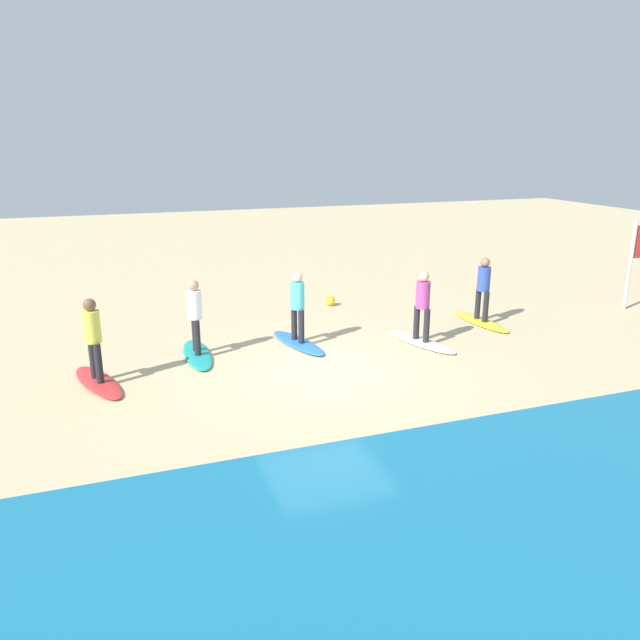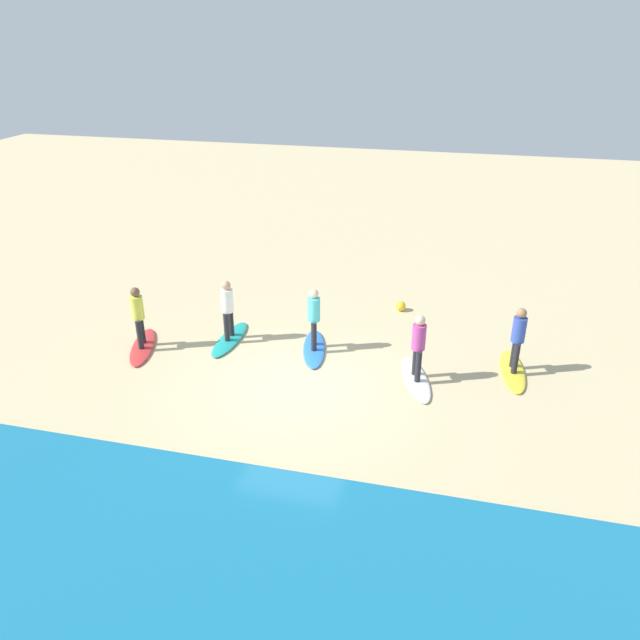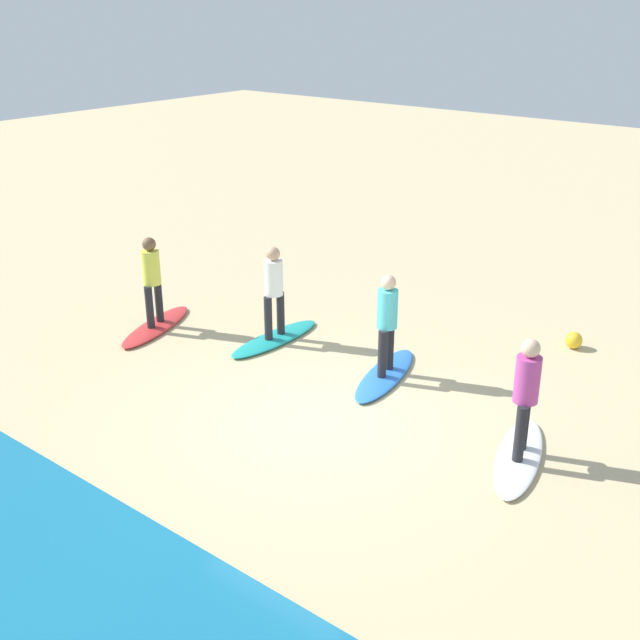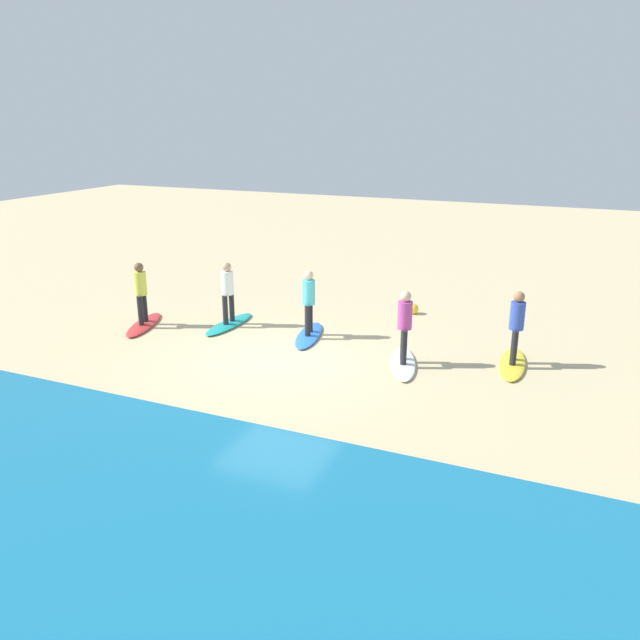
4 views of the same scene
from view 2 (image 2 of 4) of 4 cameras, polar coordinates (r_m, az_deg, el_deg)
name	(u,v)px [view 2 (image 2 of 4)]	position (r m, az deg, el deg)	size (l,w,h in m)	color
ground_plane	(296,386)	(14.48, -2.25, -6.17)	(60.00, 60.00, 0.00)	#CCB789
surfboard_yellow	(512,371)	(15.70, 17.51, -4.55)	(2.10, 0.56, 0.09)	yellow
surfer_yellow	(518,335)	(15.24, 18.01, -1.33)	(0.32, 0.46, 1.64)	#232328
surfboard_white	(416,379)	(14.83, 8.90, -5.47)	(2.10, 0.56, 0.09)	white
surfer_white	(418,342)	(14.34, 9.17, -2.09)	(0.32, 0.45, 1.64)	#232328
surfboard_blue	(314,349)	(15.96, -0.56, -2.68)	(2.10, 0.56, 0.09)	blue
surfer_blue	(314,314)	(15.51, -0.58, 0.53)	(0.32, 0.45, 1.64)	#232328
surfboard_teal	(230,339)	(16.61, -8.41, -1.77)	(2.10, 0.56, 0.09)	teal
surfer_teal	(227,306)	(16.18, -8.63, 1.34)	(0.32, 0.46, 1.64)	#232328
surfboard_red	(143,347)	(16.71, -16.20, -2.41)	(2.10, 0.56, 0.09)	red
surfer_red	(138,313)	(16.28, -16.62, 0.66)	(0.32, 0.44, 1.64)	#232328
beach_ball	(401,306)	(18.25, 7.54, 1.30)	(0.30, 0.30, 0.30)	yellow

